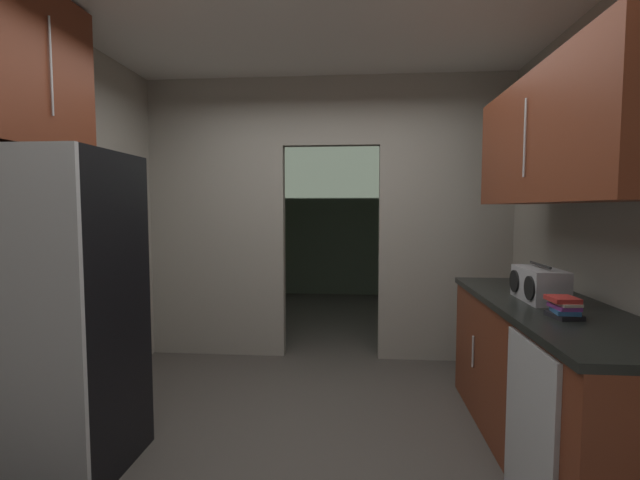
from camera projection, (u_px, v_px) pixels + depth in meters
name	position (u px, v px, depth m)	size (l,w,h in m)	color
ground	(307.00, 450.00, 2.66)	(20.00, 20.00, 0.00)	#47423D
kitchen_overhead_slab	(315.00, 20.00, 2.98)	(3.91, 7.45, 0.06)	silver
kitchen_partition	(325.00, 211.00, 4.27)	(3.51, 0.12, 2.72)	#9E998C
adjoining_room_shell	(337.00, 216.00, 6.43)	(3.51, 3.25, 2.72)	slate
refrigerator	(54.00, 314.00, 2.41)	(0.77, 0.71, 1.77)	black
lower_cabinet_run	(549.00, 381.00, 2.57)	(0.66, 1.99, 0.91)	maroon
dishwasher	(529.00, 432.00, 2.04)	(0.02, 0.56, 0.85)	#B7BABC
upper_cabinet_counterside	(558.00, 137.00, 2.47)	(0.36, 1.79, 0.74)	maroon
upper_cabinet_fridgeside	(20.00, 67.00, 2.43)	(0.36, 0.84, 0.90)	maroon
boombox	(539.00, 285.00, 2.63)	(0.21, 0.41, 0.23)	#B2B2B7
book_stack	(564.00, 307.00, 2.23)	(0.15, 0.17, 0.11)	black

